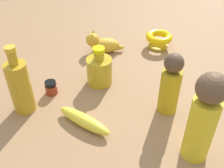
# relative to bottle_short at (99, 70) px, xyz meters

# --- Properties ---
(ground) EXTENTS (2.00, 2.00, 0.00)m
(ground) POSITION_rel_bottle_short_xyz_m (-0.02, 0.09, -0.05)
(ground) COLOR #936D47
(bottle_short) EXTENTS (0.09, 0.09, 0.14)m
(bottle_short) POSITION_rel_bottle_short_xyz_m (0.00, 0.00, 0.00)
(bottle_short) COLOR gold
(bottle_short) RESTS_ON ground
(nail_polish_jar) EXTENTS (0.04, 0.04, 0.05)m
(nail_polish_jar) POSITION_rel_bottle_short_xyz_m (0.17, 0.02, -0.03)
(nail_polish_jar) COLOR maroon
(nail_polish_jar) RESTS_ON ground
(bowl) EXTENTS (0.11, 0.11, 0.06)m
(bowl) POSITION_rel_bottle_short_xyz_m (-0.29, -0.19, -0.01)
(bowl) COLOR gold
(bowl) RESTS_ON ground
(bottle_tall) EXTENTS (0.07, 0.07, 0.22)m
(bottle_tall) POSITION_rel_bottle_short_xyz_m (0.25, 0.08, 0.04)
(bottle_tall) COLOR #B88D1E
(bottle_tall) RESTS_ON ground
(person_figure_child) EXTENTS (0.07, 0.07, 0.26)m
(person_figure_child) POSITION_rel_bottle_short_xyz_m (-0.18, 0.36, 0.08)
(person_figure_child) COLOR gold
(person_figure_child) RESTS_ON ground
(cat_figurine) EXTENTS (0.16, 0.09, 0.09)m
(cat_figurine) POSITION_rel_bottle_short_xyz_m (-0.05, -0.20, -0.02)
(cat_figurine) COLOR gold
(cat_figurine) RESTS_ON ground
(person_figure_adult) EXTENTS (0.08, 0.08, 0.20)m
(person_figure_adult) POSITION_rel_bottle_short_xyz_m (-0.18, 0.19, 0.04)
(person_figure_adult) COLOR #B29418
(person_figure_adult) RESTS_ON ground
(banana) EXTENTS (0.15, 0.16, 0.04)m
(banana) POSITION_rel_bottle_short_xyz_m (0.09, 0.19, -0.03)
(banana) COLOR yellow
(banana) RESTS_ON ground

